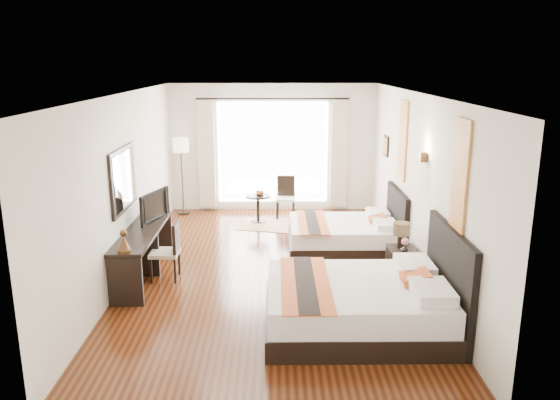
{
  "coord_description": "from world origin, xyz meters",
  "views": [
    {
      "loc": [
        0.05,
        -8.19,
        3.27
      ],
      "look_at": [
        0.13,
        0.42,
        1.07
      ],
      "focal_mm": 35.0,
      "sensor_mm": 36.0,
      "label": 1
    }
  ],
  "objects_px": {
    "television": "(150,206)",
    "fruit_bowl": "(260,194)",
    "console_desk": "(144,253)",
    "floor_lamp": "(181,150)",
    "bed_near": "(364,303)",
    "side_table": "(258,209)",
    "desk_chair": "(167,262)",
    "nightstand": "(402,265)",
    "window_chair": "(286,205)",
    "vase": "(405,250)",
    "bed_far": "(347,234)",
    "table_lamp": "(401,231)"
  },
  "relations": [
    {
      "from": "desk_chair",
      "to": "side_table",
      "type": "distance_m",
      "value": 3.31
    },
    {
      "from": "television",
      "to": "fruit_bowl",
      "type": "bearing_deg",
      "value": -17.88
    },
    {
      "from": "bed_far",
      "to": "side_table",
      "type": "height_order",
      "value": "bed_far"
    },
    {
      "from": "console_desk",
      "to": "window_chair",
      "type": "relative_size",
      "value": 2.51
    },
    {
      "from": "bed_near",
      "to": "side_table",
      "type": "xyz_separation_m",
      "value": [
        -1.46,
        4.66,
        -0.05
      ]
    },
    {
      "from": "bed_near",
      "to": "desk_chair",
      "type": "height_order",
      "value": "bed_near"
    },
    {
      "from": "console_desk",
      "to": "floor_lamp",
      "type": "xyz_separation_m",
      "value": [
        0.03,
        3.59,
        1.03
      ]
    },
    {
      "from": "console_desk",
      "to": "floor_lamp",
      "type": "height_order",
      "value": "floor_lamp"
    },
    {
      "from": "vase",
      "to": "desk_chair",
      "type": "distance_m",
      "value": 3.61
    },
    {
      "from": "desk_chair",
      "to": "floor_lamp",
      "type": "distance_m",
      "value": 3.88
    },
    {
      "from": "television",
      "to": "fruit_bowl",
      "type": "xyz_separation_m",
      "value": [
        1.7,
        2.37,
        -0.4
      ]
    },
    {
      "from": "table_lamp",
      "to": "fruit_bowl",
      "type": "height_order",
      "value": "table_lamp"
    },
    {
      "from": "table_lamp",
      "to": "floor_lamp",
      "type": "height_order",
      "value": "floor_lamp"
    },
    {
      "from": "console_desk",
      "to": "bed_near",
      "type": "bearing_deg",
      "value": -28.74
    },
    {
      "from": "vase",
      "to": "floor_lamp",
      "type": "bearing_deg",
      "value": 134.75
    },
    {
      "from": "side_table",
      "to": "window_chair",
      "type": "height_order",
      "value": "window_chair"
    },
    {
      "from": "bed_far",
      "to": "window_chair",
      "type": "xyz_separation_m",
      "value": [
        -1.06,
        2.09,
        -0.02
      ]
    },
    {
      "from": "nightstand",
      "to": "table_lamp",
      "type": "xyz_separation_m",
      "value": [
        -0.02,
        0.08,
        0.52
      ]
    },
    {
      "from": "television",
      "to": "floor_lamp",
      "type": "relative_size",
      "value": 0.51
    },
    {
      "from": "table_lamp",
      "to": "television",
      "type": "relative_size",
      "value": 0.47
    },
    {
      "from": "window_chair",
      "to": "side_table",
      "type": "bearing_deg",
      "value": -51.93
    },
    {
      "from": "bed_far",
      "to": "television",
      "type": "relative_size",
      "value": 2.28
    },
    {
      "from": "vase",
      "to": "floor_lamp",
      "type": "xyz_separation_m",
      "value": [
        -3.93,
        3.97,
        0.85
      ]
    },
    {
      "from": "floor_lamp",
      "to": "window_chair",
      "type": "xyz_separation_m",
      "value": [
        2.24,
        -0.26,
        -1.15
      ]
    },
    {
      "from": "bed_near",
      "to": "floor_lamp",
      "type": "bearing_deg",
      "value": 120.44
    },
    {
      "from": "nightstand",
      "to": "floor_lamp",
      "type": "bearing_deg",
      "value": 136.07
    },
    {
      "from": "table_lamp",
      "to": "window_chair",
      "type": "xyz_separation_m",
      "value": [
        -1.69,
        3.46,
        -0.51
      ]
    },
    {
      "from": "nightstand",
      "to": "window_chair",
      "type": "distance_m",
      "value": 3.93
    },
    {
      "from": "desk_chair",
      "to": "fruit_bowl",
      "type": "height_order",
      "value": "desk_chair"
    },
    {
      "from": "bed_far",
      "to": "television",
      "type": "bearing_deg",
      "value": -168.16
    },
    {
      "from": "fruit_bowl",
      "to": "window_chair",
      "type": "xyz_separation_m",
      "value": [
        0.54,
        0.41,
        -0.33
      ]
    },
    {
      "from": "bed_near",
      "to": "vase",
      "type": "distance_m",
      "value": 1.59
    },
    {
      "from": "bed_near",
      "to": "window_chair",
      "type": "height_order",
      "value": "bed_near"
    },
    {
      "from": "side_table",
      "to": "fruit_bowl",
      "type": "xyz_separation_m",
      "value": [
        0.04,
        -0.02,
        0.31
      ]
    },
    {
      "from": "desk_chair",
      "to": "floor_lamp",
      "type": "relative_size",
      "value": 0.55
    },
    {
      "from": "bed_near",
      "to": "desk_chair",
      "type": "relative_size",
      "value": 2.53
    },
    {
      "from": "side_table",
      "to": "fruit_bowl",
      "type": "distance_m",
      "value": 0.31
    },
    {
      "from": "fruit_bowl",
      "to": "bed_far",
      "type": "bearing_deg",
      "value": -46.45
    },
    {
      "from": "nightstand",
      "to": "desk_chair",
      "type": "relative_size",
      "value": 0.58
    },
    {
      "from": "bed_far",
      "to": "window_chair",
      "type": "height_order",
      "value": "bed_far"
    },
    {
      "from": "bed_far",
      "to": "television",
      "type": "xyz_separation_m",
      "value": [
        -3.3,
        -0.69,
        0.72
      ]
    },
    {
      "from": "vase",
      "to": "console_desk",
      "type": "bearing_deg",
      "value": 174.51
    },
    {
      "from": "bed_far",
      "to": "nightstand",
      "type": "height_order",
      "value": "bed_far"
    },
    {
      "from": "console_desk",
      "to": "fruit_bowl",
      "type": "height_order",
      "value": "console_desk"
    },
    {
      "from": "bed_far",
      "to": "desk_chair",
      "type": "distance_m",
      "value": 3.24
    },
    {
      "from": "desk_chair",
      "to": "side_table",
      "type": "bearing_deg",
      "value": -113.08
    },
    {
      "from": "nightstand",
      "to": "floor_lamp",
      "type": "relative_size",
      "value": 0.32
    },
    {
      "from": "fruit_bowl",
      "to": "nightstand",
      "type": "bearing_deg",
      "value": -54.26
    },
    {
      "from": "floor_lamp",
      "to": "bed_near",
      "type": "bearing_deg",
      "value": -59.56
    },
    {
      "from": "table_lamp",
      "to": "side_table",
      "type": "relative_size",
      "value": 0.7
    }
  ]
}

